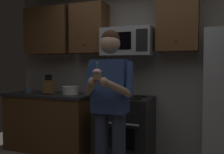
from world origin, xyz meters
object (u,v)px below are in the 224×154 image
knife_block (49,87)px  bowl_large_white (70,90)px  oven_range (125,129)px  bowl_small_colored (28,90)px  microwave (128,42)px  cupcake (97,74)px  person (110,100)px

knife_block → bowl_large_white: 0.35m
oven_range → bowl_small_colored: bearing=178.7°
oven_range → microwave: 1.26m
bowl_large_white → microwave: bearing=3.2°
bowl_large_white → cupcake: 1.66m
oven_range → person: bearing=-82.9°
bowl_small_colored → oven_range: bearing=-1.3°
cupcake → knife_block: bearing=140.0°
microwave → bowl_small_colored: size_ratio=5.59×
bowl_small_colored → person: person is taller
knife_block → microwave: bearing=6.7°
bowl_small_colored → cupcake: bearing=-33.5°
person → cupcake: person is taller
bowl_large_white → person: 1.40m
microwave → bowl_large_white: microwave is taller
bowl_large_white → bowl_small_colored: bowl_large_white is taller
oven_range → bowl_large_white: bearing=176.0°
bowl_large_white → bowl_small_colored: bearing=-178.1°
oven_range → knife_block: 1.40m
bowl_small_colored → person: bearing=-25.8°
oven_range → microwave: (0.00, 0.12, 1.26)m
oven_range → microwave: bearing=90.0°
microwave → bowl_large_white: (-0.94, -0.05, -0.73)m
oven_range → bowl_large_white: (-0.94, 0.07, 0.52)m
bowl_large_white → bowl_small_colored: 0.81m
oven_range → bowl_small_colored: bowl_small_colored is taller
oven_range → bowl_small_colored: 1.81m
person → oven_range: bearing=97.1°
oven_range → bowl_small_colored: (-1.75, 0.04, 0.49)m
knife_block → cupcake: (1.38, -1.16, 0.25)m
bowl_small_colored → microwave: bearing=2.6°
knife_block → bowl_small_colored: knife_block is taller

